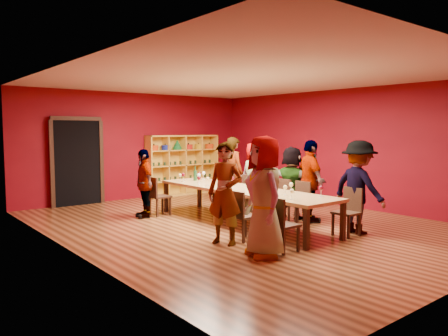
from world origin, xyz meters
The scene contains 42 objects.
room_shell centered at (0.00, 0.00, 1.50)m, with size 7.10×9.10×3.04m.
tasting_table centered at (0.00, 0.00, 0.70)m, with size 1.10×4.50×0.75m.
doorway centered at (-1.80, 4.43, 1.12)m, with size 1.40×0.17×2.30m.
shelving_unit centered at (1.40, 4.32, 0.98)m, with size 2.40×0.40×1.80m.
chair_person_left_0 centered at (-0.91, -1.98, 0.50)m, with size 0.42×0.42×0.89m.
person_left_0 centered at (-1.26, -1.98, 0.94)m, with size 0.91×0.50×1.87m, color #5B7CBB.
chair_person_left_1 centered at (-0.91, -1.04, 0.50)m, with size 0.42×0.42×0.89m.
person_left_1 centered at (-1.28, -1.04, 0.88)m, with size 0.64×0.47×1.76m, color #141838.
chair_person_left_4 centered at (-0.91, 1.89, 0.50)m, with size 0.42×0.42×0.89m.
person_left_4 centered at (-1.23, 1.89, 0.77)m, with size 0.90×0.41×1.53m, color #121732.
chair_person_right_0 centered at (0.91, -2.00, 0.50)m, with size 0.42×0.42×0.89m.
person_right_0 centered at (1.20, -2.00, 0.88)m, with size 1.14×0.47×1.76m, color #15193A.
chair_person_right_1 centered at (0.91, -0.79, 0.50)m, with size 0.42×0.42×0.89m.
person_right_1 centered at (1.24, -0.79, 0.87)m, with size 1.02×0.47×1.75m, color #5B7CBB.
chair_person_right_2 centered at (0.91, -0.25, 0.50)m, with size 0.42×0.42×0.89m.
person_right_2 centered at (1.27, -0.25, 0.80)m, with size 1.48×0.43×1.60m, color #141538.
chair_person_right_3 centered at (0.91, 0.92, 0.50)m, with size 0.42×0.42×0.89m.
person_right_3 centered at (1.25, 0.92, 0.83)m, with size 0.81×0.44×1.67m, color #151C39.
chair_person_right_4 centered at (0.91, 1.63, 0.50)m, with size 0.42×0.42×0.89m.
person_right_4 centered at (1.18, 1.63, 0.89)m, with size 0.65×0.47×1.78m, color silver.
wine_glass_0 centered at (-0.33, -0.76, 0.90)m, with size 0.08×0.08×0.21m.
wine_glass_1 centered at (0.36, 0.07, 0.89)m, with size 0.08×0.08×0.20m.
wine_glass_2 centered at (-0.27, -1.65, 0.89)m, with size 0.08×0.08×0.19m.
wine_glass_3 centered at (0.36, -1.78, 0.90)m, with size 0.08×0.08×0.21m.
wine_glass_4 centered at (-0.27, 0.80, 0.89)m, with size 0.08×0.08×0.19m.
wine_glass_5 centered at (0.34, 1.95, 0.88)m, with size 0.07×0.07×0.18m.
wine_glass_6 centered at (0.35, -1.06, 0.89)m, with size 0.08×0.08×0.20m.
wine_glass_7 centered at (0.02, -1.22, 0.88)m, with size 0.07×0.07×0.19m.
wine_glass_8 centered at (-0.28, 1.75, 0.90)m, with size 0.08×0.08×0.21m.
wine_glass_9 centered at (-0.30, 1.84, 0.88)m, with size 0.07×0.07×0.18m.
wine_glass_10 centered at (-0.28, 0.04, 0.91)m, with size 0.09×0.09×0.22m.
wine_glass_11 centered at (0.12, 0.42, 0.90)m, with size 0.08×0.08×0.20m.
wine_glass_12 centered at (-0.07, -0.45, 0.89)m, with size 0.08×0.08×0.19m.
wine_glass_13 centered at (-0.14, 1.31, 0.91)m, with size 0.09×0.09×0.22m.
wine_glass_14 centered at (0.27, -0.07, 0.88)m, with size 0.07×0.07×0.18m.
wine_glass_15 centered at (0.33, 1.77, 0.90)m, with size 0.08×0.08×0.20m.
wine_glass_16 centered at (0.33, 0.96, 0.89)m, with size 0.08×0.08×0.20m.
wine_glass_17 centered at (-0.38, 0.98, 0.89)m, with size 0.08×0.08×0.20m.
spittoon_bowl centered at (0.20, -0.26, 0.81)m, with size 0.26×0.26×0.15m, color silver.
carafe_a centered at (-0.27, 0.17, 0.88)m, with size 0.14×0.14×0.28m.
carafe_b centered at (0.21, -0.33, 0.85)m, with size 0.10×0.10×0.23m.
wine_bottle centered at (0.05, 1.72, 0.88)m, with size 0.09×0.09×0.34m.
Camera 1 is at (-5.92, -6.75, 1.96)m, focal length 35.00 mm.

